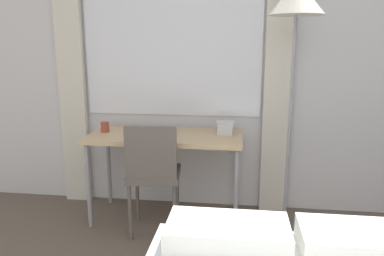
{
  "coord_description": "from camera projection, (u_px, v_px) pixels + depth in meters",
  "views": [
    {
      "loc": [
        0.14,
        -0.21,
        1.47
      ],
      "look_at": [
        -0.19,
        2.35,
        0.9
      ],
      "focal_mm": 35.0,
      "sensor_mm": 36.0,
      "label": 1
    }
  ],
  "objects": [
    {
      "name": "wall_back_with_window",
      "position": [
        218.0,
        59.0,
        3.26
      ],
      "size": [
        5.01,
        0.13,
        2.7
      ],
      "color": "silver",
      "rests_on": "ground_plane"
    },
    {
      "name": "standing_lamp",
      "position": [
        296.0,
        14.0,
        2.68
      ],
      "size": [
        0.4,
        0.4,
        1.92
      ],
      "color": "#4C4C51",
      "rests_on": "ground_plane"
    },
    {
      "name": "telephone",
      "position": [
        225.0,
        128.0,
        3.12
      ],
      "size": [
        0.14,
        0.15,
        0.11
      ],
      "color": "silver",
      "rests_on": "desk"
    },
    {
      "name": "desk",
      "position": [
        166.0,
        142.0,
        3.11
      ],
      "size": [
        1.27,
        0.56,
        0.75
      ],
      "color": "tan",
      "rests_on": "ground_plane"
    },
    {
      "name": "book",
      "position": [
        160.0,
        131.0,
        3.17
      ],
      "size": [
        0.24,
        0.2,
        0.02
      ],
      "rotation": [
        0.0,
        0.0,
        -0.26
      ],
      "color": "navy",
      "rests_on": "desk"
    },
    {
      "name": "desk_chair",
      "position": [
        153.0,
        170.0,
        2.88
      ],
      "size": [
        0.44,
        0.44,
        0.9
      ],
      "rotation": [
        0.0,
        0.0,
        0.11
      ],
      "color": "#59514C",
      "rests_on": "ground_plane"
    },
    {
      "name": "mug",
      "position": [
        105.0,
        127.0,
        3.18
      ],
      "size": [
        0.07,
        0.07,
        0.09
      ],
      "color": "#993F33",
      "rests_on": "desk"
    }
  ]
}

